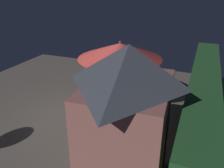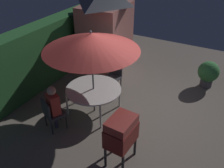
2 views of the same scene
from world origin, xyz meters
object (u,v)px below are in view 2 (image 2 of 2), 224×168
Objects in this scene: patio_umbrella at (91,42)px; chair_near_shed at (51,113)px; garden_shed at (106,27)px; patio_table at (94,90)px; potted_plant_by_shed at (208,73)px; chair_far_side at (114,75)px; bbq_grill at (121,132)px; person_in_red at (53,103)px.

chair_near_shed is (-1.15, 0.54, -1.61)m from patio_umbrella.
garden_shed is 2.96m from patio_table.
garden_shed is at bearing 94.95° from potted_plant_by_shed.
patio_table is at bearing -177.09° from chair_far_side.
potted_plant_by_shed is at bearing -58.26° from chair_far_side.
garden_shed is 2.52× the size of bbq_grill.
patio_table is 0.62× the size of patio_umbrella.
patio_umbrella is 2.73× the size of chair_near_shed.
bbq_grill is at bearing -95.03° from person_in_red.
bbq_grill reaches higher than chair_near_shed.
patio_table is 1.70× the size of chair_near_shed.
garden_shed reaches higher than bbq_grill.
chair_near_shed reaches higher than patio_table.
patio_table is 1.94m from bbq_grill.
bbq_grill reaches higher than patio_table.
person_in_red reaches higher than potted_plant_by_shed.
patio_umbrella reaches higher than bbq_grill.
garden_shed is 2.90m from patio_umbrella.
person_in_red is (-4.00, 3.07, 0.28)m from potted_plant_by_shed.
chair_near_shed is 0.71× the size of person_in_red.
patio_table is 1.32m from chair_far_side.
bbq_grill is (-1.25, -1.48, 0.13)m from patio_table.
chair_near_shed is (0.10, 2.02, -0.33)m from bbq_grill.
patio_umbrella is at bearing 135.00° from patio_table.
potted_plant_by_shed is at bearing -41.14° from patio_table.
person_in_red is at bearing 169.55° from chair_far_side.
garden_shed is at bearing 23.00° from patio_umbrella.
patio_umbrella is 1.95× the size of person_in_red.
patio_umbrella is (-0.00, 0.00, 1.42)m from patio_table.
chair_far_side is at bearing 2.91° from patio_table.
patio_umbrella is 2.32m from bbq_grill.
patio_table is at bearing -25.23° from chair_near_shed.
garden_shed is at bearing 9.31° from person_in_red.
person_in_red reaches higher than chair_near_shed.
potted_plant_by_shed is 0.71× the size of person_in_red.
patio_umbrella reaches higher than chair_far_side.
patio_table is at bearing -45.00° from patio_umbrella.
patio_table is 3.90m from potted_plant_by_shed.
garden_shed reaches higher than chair_near_shed.
garden_shed is at bearing 38.59° from chair_far_side.
bbq_grill is 1.33× the size of chair_far_side.
bbq_grill is at bearing -146.13° from garden_shed.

